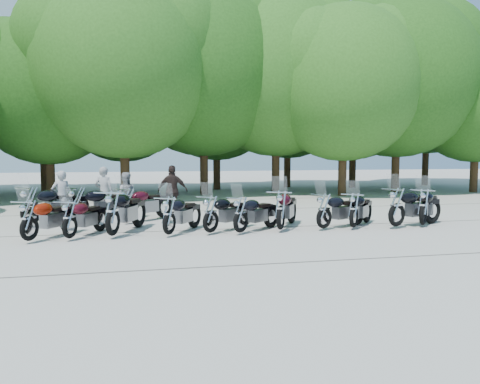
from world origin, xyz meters
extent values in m
plane|color=#A8A197|center=(0.00, 0.00, 0.00)|extent=(90.00, 90.00, 0.00)
cylinder|color=#3A2614|center=(-7.25, 12.84, 1.65)|extent=(0.44, 0.44, 3.31)
sphere|color=#286319|center=(-7.25, 12.84, 5.32)|extent=(7.31, 7.31, 7.31)
cylinder|color=#3A2614|center=(-3.57, 11.24, 1.97)|extent=(0.44, 0.44, 3.93)
sphere|color=#357721|center=(-3.57, 11.24, 6.33)|extent=(8.70, 8.70, 8.70)
cylinder|color=#3A2614|center=(0.54, 13.09, 2.06)|extent=(0.44, 0.44, 4.13)
sphere|color=#286319|center=(0.54, 13.09, 6.64)|extent=(9.13, 9.13, 9.13)
cylinder|color=#3A2614|center=(4.61, 13.20, 2.05)|extent=(0.44, 0.44, 4.09)
sphere|color=#357721|center=(4.61, 13.20, 6.58)|extent=(9.04, 9.04, 9.04)
cylinder|color=#3A2614|center=(7.55, 10.82, 1.81)|extent=(0.44, 0.44, 3.62)
sphere|color=#357721|center=(7.55, 10.82, 5.82)|extent=(8.00, 8.00, 8.00)
cylinder|color=#3A2614|center=(11.20, 11.78, 1.99)|extent=(0.44, 0.44, 3.98)
sphere|color=#286319|center=(11.20, 11.78, 6.40)|extent=(8.79, 8.79, 8.79)
cylinder|color=#3A2614|center=(15.83, 11.20, 1.70)|extent=(0.44, 0.44, 3.41)
sphere|color=#286319|center=(15.83, 11.20, 5.48)|extent=(7.53, 7.53, 7.53)
cylinder|color=#3A2614|center=(-8.29, 16.97, 1.76)|extent=(0.44, 0.44, 3.52)
sphere|color=#357721|center=(-8.29, 16.97, 5.66)|extent=(7.78, 7.78, 7.78)
cylinder|color=#3A2614|center=(-3.76, 16.43, 1.71)|extent=(0.44, 0.44, 3.42)
sphere|color=#286319|center=(-3.76, 16.43, 5.50)|extent=(7.56, 7.56, 7.56)
cylinder|color=#3A2614|center=(1.80, 16.47, 1.78)|extent=(0.44, 0.44, 3.56)
sphere|color=#286319|center=(1.80, 16.47, 5.73)|extent=(7.88, 7.88, 7.88)
cylinder|color=#3A2614|center=(6.69, 17.47, 1.88)|extent=(0.44, 0.44, 3.76)
sphere|color=#286319|center=(6.69, 17.47, 6.04)|extent=(8.31, 8.31, 8.31)
cylinder|color=#3A2614|center=(10.68, 16.09, 1.81)|extent=(0.44, 0.44, 3.63)
sphere|color=#357721|center=(10.68, 16.09, 5.83)|extent=(8.02, 8.02, 8.02)
cylinder|color=#3A2614|center=(16.61, 17.02, 2.19)|extent=(0.44, 0.44, 4.37)
sphere|color=#286319|center=(16.61, 17.02, 7.03)|extent=(9.67, 9.67, 9.67)
imported|color=#98989B|center=(-5.41, 3.95, 0.85)|extent=(0.73, 0.63, 1.69)
imported|color=#959598|center=(-3.40, 4.31, 0.80)|extent=(0.79, 0.62, 1.60)
imported|color=black|center=(-1.76, 4.69, 0.91)|extent=(1.15, 0.70, 1.82)
imported|color=gray|center=(-4.12, 4.65, 0.90)|extent=(0.76, 0.63, 1.80)
camera|label=1|loc=(-2.96, -12.05, 2.27)|focal=35.00mm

